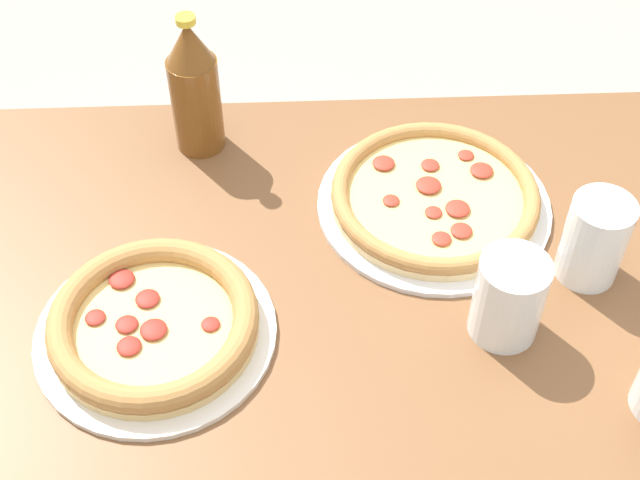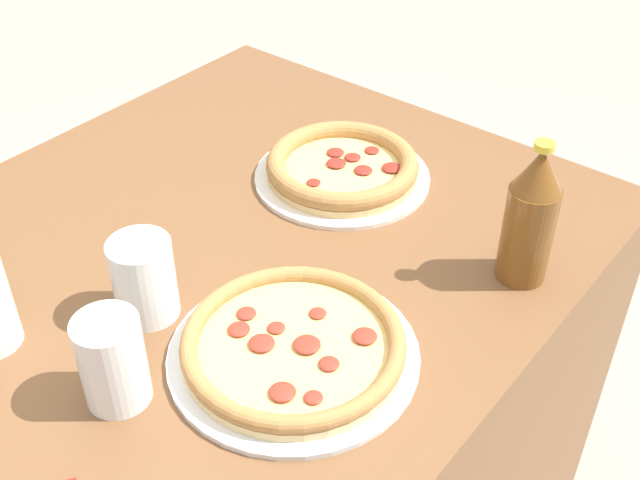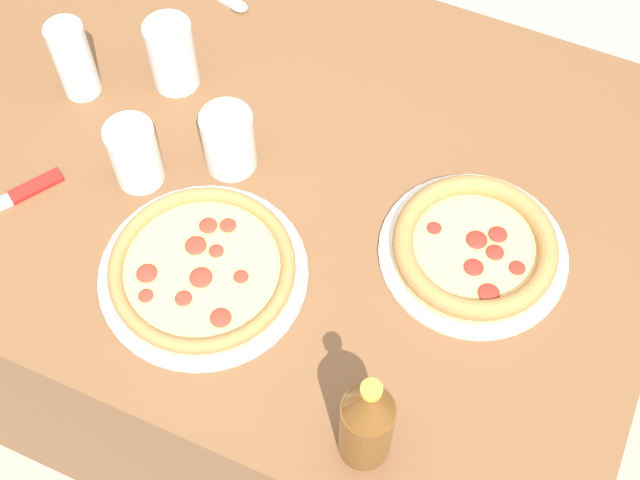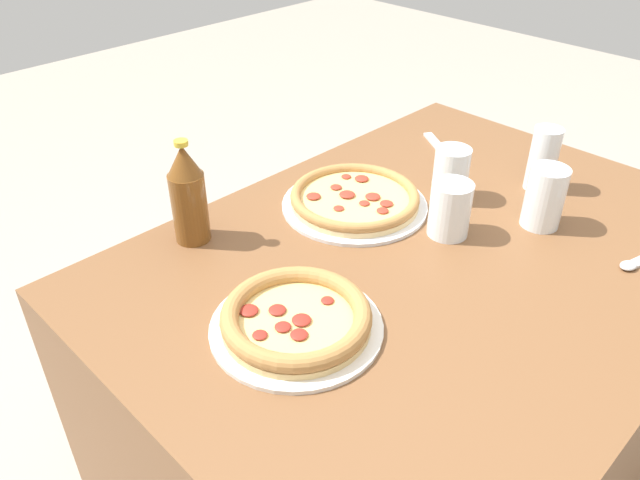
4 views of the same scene
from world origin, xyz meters
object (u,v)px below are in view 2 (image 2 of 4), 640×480
object	(u,v)px
pizza_salami	(342,168)
glass_water	(113,363)
pizza_veggie	(293,347)
glass_cola	(144,281)
beer_bottle	(531,217)

from	to	relation	value
pizza_salami	glass_water	world-z (taller)	glass_water
pizza_veggie	glass_cola	world-z (taller)	glass_cola
pizza_salami	glass_water	size ratio (longest dim) A/B	2.43
glass_water	glass_cola	bearing A→B (deg)	34.71
glass_cola	glass_water	xyz separation A→B (m)	(-0.12, -0.08, 0.00)
pizza_salami	beer_bottle	xyz separation A→B (m)	(-0.04, -0.34, 0.08)
glass_water	beer_bottle	bearing A→B (deg)	-28.07
pizza_salami	pizza_veggie	xyz separation A→B (m)	(-0.36, -0.20, -0.00)
glass_cola	glass_water	bearing A→B (deg)	-145.29
pizza_veggie	pizza_salami	bearing A→B (deg)	28.91
glass_cola	glass_water	world-z (taller)	glass_water
pizza_veggie	beer_bottle	world-z (taller)	beer_bottle
glass_cola	beer_bottle	bearing A→B (deg)	-42.83
pizza_veggie	beer_bottle	distance (m)	0.36
beer_bottle	glass_cola	bearing A→B (deg)	137.17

